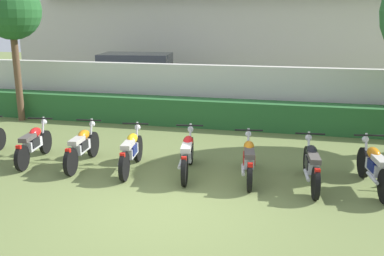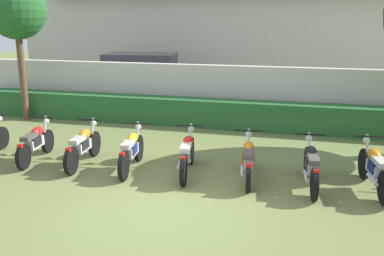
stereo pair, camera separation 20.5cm
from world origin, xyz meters
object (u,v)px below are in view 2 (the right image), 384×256
(motorcycle_in_row_1, at_px, (35,142))
(motorcycle_in_row_4, at_px, (187,154))
(parked_car, at_px, (145,78))
(motorcycle_in_row_2, at_px, (83,146))
(motorcycle_in_row_3, at_px, (131,150))
(tree_near_inspector, at_px, (16,11))
(motorcycle_in_row_5, at_px, (248,159))
(motorcycle_in_row_7, at_px, (375,168))
(motorcycle_in_row_6, at_px, (311,165))

(motorcycle_in_row_1, distance_m, motorcycle_in_row_4, 3.67)
(motorcycle_in_row_1, relative_size, motorcycle_in_row_4, 0.94)
(motorcycle_in_row_1, bearing_deg, parked_car, -7.38)
(motorcycle_in_row_2, relative_size, motorcycle_in_row_4, 0.99)
(motorcycle_in_row_3, bearing_deg, motorcycle_in_row_4, -93.84)
(tree_near_inspector, distance_m, motorcycle_in_row_5, 9.07)
(motorcycle_in_row_1, height_order, motorcycle_in_row_7, motorcycle_in_row_7)
(motorcycle_in_row_1, height_order, motorcycle_in_row_4, motorcycle_in_row_4)
(tree_near_inspector, bearing_deg, motorcycle_in_row_2, -41.76)
(motorcycle_in_row_3, bearing_deg, motorcycle_in_row_1, 81.74)
(motorcycle_in_row_2, xyz_separation_m, motorcycle_in_row_5, (3.75, 0.02, -0.01))
(motorcycle_in_row_5, bearing_deg, tree_near_inspector, 57.45)
(motorcycle_in_row_4, bearing_deg, motorcycle_in_row_6, -100.43)
(parked_car, relative_size, motorcycle_in_row_7, 2.39)
(motorcycle_in_row_7, bearing_deg, motorcycle_in_row_6, 86.12)
(motorcycle_in_row_3, relative_size, motorcycle_in_row_7, 0.96)
(motorcycle_in_row_3, bearing_deg, motorcycle_in_row_7, -96.37)
(tree_near_inspector, height_order, motorcycle_in_row_5, tree_near_inspector)
(tree_near_inspector, bearing_deg, motorcycle_in_row_3, -34.91)
(tree_near_inspector, relative_size, motorcycle_in_row_7, 2.25)
(parked_car, distance_m, motorcycle_in_row_5, 9.16)
(motorcycle_in_row_6, bearing_deg, motorcycle_in_row_1, 83.96)
(parked_car, relative_size, motorcycle_in_row_2, 2.45)
(motorcycle_in_row_5, xyz_separation_m, motorcycle_in_row_7, (2.44, 0.01, 0.02))
(parked_car, height_order, motorcycle_in_row_2, parked_car)
(tree_near_inspector, bearing_deg, motorcycle_in_row_7, -19.21)
(tree_near_inspector, distance_m, motorcycle_in_row_2, 6.17)
(motorcycle_in_row_4, xyz_separation_m, motorcycle_in_row_5, (1.30, -0.00, -0.02))
(motorcycle_in_row_4, bearing_deg, motorcycle_in_row_2, 82.21)
(motorcycle_in_row_5, xyz_separation_m, motorcycle_in_row_6, (1.25, -0.09, 0.01))
(motorcycle_in_row_2, distance_m, motorcycle_in_row_7, 6.19)
(parked_car, height_order, motorcycle_in_row_4, parked_car)
(motorcycle_in_row_1, bearing_deg, motorcycle_in_row_3, -99.41)
(motorcycle_in_row_6, bearing_deg, motorcycle_in_row_7, -90.67)
(motorcycle_in_row_5, bearing_deg, motorcycle_in_row_6, -102.05)
(parked_car, relative_size, tree_near_inspector, 1.06)
(parked_car, height_order, motorcycle_in_row_3, parked_car)
(motorcycle_in_row_4, xyz_separation_m, motorcycle_in_row_7, (3.74, 0.01, 0.00))
(motorcycle_in_row_1, distance_m, motorcycle_in_row_7, 7.41)
(motorcycle_in_row_5, distance_m, motorcycle_in_row_6, 1.26)
(motorcycle_in_row_4, bearing_deg, motorcycle_in_row_3, 85.15)
(motorcycle_in_row_2, bearing_deg, motorcycle_in_row_7, -94.87)
(tree_near_inspector, relative_size, motorcycle_in_row_4, 2.27)
(motorcycle_in_row_3, xyz_separation_m, motorcycle_in_row_7, (4.99, 0.08, 0.01))
(motorcycle_in_row_1, height_order, motorcycle_in_row_6, motorcycle_in_row_6)
(tree_near_inspector, height_order, motorcycle_in_row_2, tree_near_inspector)
(motorcycle_in_row_4, bearing_deg, parked_car, 18.41)
(motorcycle_in_row_5, bearing_deg, motorcycle_in_row_4, 82.03)
(parked_car, bearing_deg, motorcycle_in_row_6, -56.94)
(motorcycle_in_row_4, bearing_deg, tree_near_inspector, 52.79)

